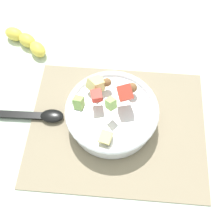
{
  "coord_description": "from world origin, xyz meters",
  "views": [
    {
      "loc": [
        -0.01,
        0.28,
        0.6
      ],
      "look_at": [
        0.01,
        -0.01,
        0.05
      ],
      "focal_mm": 44.37,
      "sensor_mm": 36.0,
      "label": 1
    }
  ],
  "objects": [
    {
      "name": "placemat",
      "position": [
        0.0,
        0.0,
        0.0
      ],
      "size": [
        0.42,
        0.34,
        0.01
      ],
      "primitive_type": "cube",
      "color": "gray",
      "rests_on": "ground_plane"
    },
    {
      "name": "salad_bowl",
      "position": [
        0.01,
        -0.01,
        0.04
      ],
      "size": [
        0.21,
        0.21,
        0.12
      ],
      "color": "white",
      "rests_on": "placemat"
    },
    {
      "name": "ground_plane",
      "position": [
        0.0,
        0.0,
        0.0
      ],
      "size": [
        2.4,
        2.4,
        0.0
      ],
      "primitive_type": "plane",
      "color": "silver"
    },
    {
      "name": "serving_spoon",
      "position": [
        0.21,
        -0.01,
        0.01
      ],
      "size": [
        0.23,
        0.04,
        0.01
      ],
      "color": "black",
      "rests_on": "placemat"
    },
    {
      "name": "banana_whole",
      "position": [
        0.27,
        -0.23,
        0.02
      ],
      "size": [
        0.14,
        0.11,
        0.04
      ],
      "color": "yellow",
      "rests_on": "ground_plane"
    }
  ]
}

